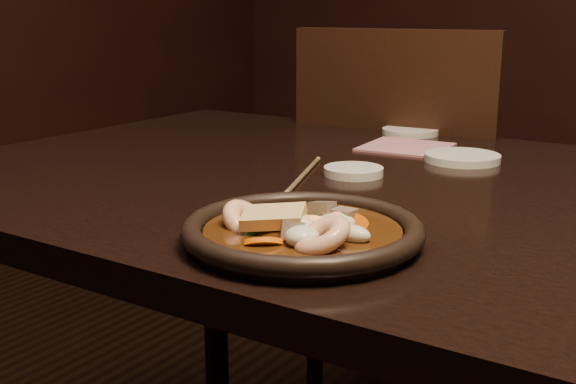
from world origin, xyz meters
The scene contains 9 objects.
table centered at (0.00, 0.00, 0.67)m, with size 1.60×0.90×0.75m.
chair centered at (-0.29, 0.55, 0.52)m, with size 0.48×0.48×0.95m.
plate centered at (-0.05, -0.30, 0.76)m, with size 0.26×0.26×0.03m.
stirfry centered at (-0.04, -0.31, 0.77)m, with size 0.17×0.15×0.05m.
soy_dish centered at (-0.15, 0.01, 0.76)m, with size 0.09×0.09×0.01m, color white.
saucer_left centered at (-0.23, 0.39, 0.76)m, with size 0.11×0.11×0.01m, color white.
saucer_right centered at (-0.05, 0.20, 0.76)m, with size 0.12×0.12×0.01m, color white.
chopsticks centered at (-0.21, -0.04, 0.75)m, with size 0.09×0.23×0.01m.
napkin centered at (-0.18, 0.26, 0.75)m, with size 0.14×0.14×0.00m, color #B36E78.
Camera 1 is at (0.34, -0.92, 0.99)m, focal length 45.00 mm.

